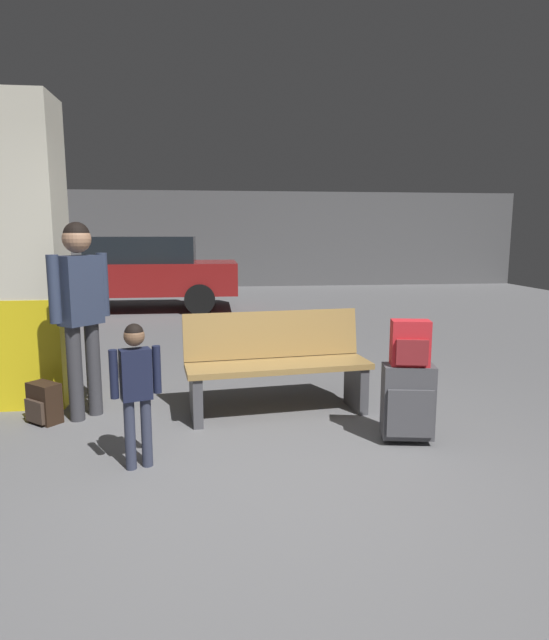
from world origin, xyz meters
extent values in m
cube|color=slate|center=(0.00, 4.00, -0.05)|extent=(18.00, 18.00, 0.10)
cube|color=#565658|center=(0.00, 12.86, 1.40)|extent=(18.00, 0.12, 2.80)
cube|color=yellow|center=(-1.99, 1.97, 0.50)|extent=(0.57, 0.57, 1.00)
cube|color=beige|center=(-1.99, 1.97, 1.89)|extent=(0.56, 0.56, 1.77)
cube|color=#9E7A42|center=(0.20, 1.33, 0.44)|extent=(1.64, 0.62, 0.05)
cube|color=#9E7A42|center=(0.17, 1.58, 0.68)|extent=(1.60, 0.30, 0.42)
cube|color=#4C4C51|center=(-0.51, 1.24, 0.21)|extent=(0.13, 0.41, 0.41)
cube|color=#4C4C51|center=(0.92, 1.41, 0.21)|extent=(0.13, 0.41, 0.41)
cube|color=#4C4C51|center=(1.09, 0.60, 0.32)|extent=(0.41, 0.26, 0.56)
cube|color=#4C4C51|center=(1.07, 0.49, 0.26)|extent=(0.34, 0.08, 0.36)
cube|color=#A5A5AA|center=(1.11, 0.68, 0.59)|extent=(0.14, 0.05, 0.02)
cylinder|color=black|center=(0.95, 0.71, 0.02)|extent=(0.03, 0.05, 0.04)
cylinder|color=black|center=(1.26, 0.66, 0.02)|extent=(0.03, 0.05, 0.04)
cube|color=red|center=(1.09, 0.60, 0.77)|extent=(0.31, 0.21, 0.34)
cube|color=maroon|center=(1.07, 0.51, 0.72)|extent=(0.23, 0.07, 0.19)
cylinder|color=black|center=(1.09, 0.60, 0.93)|extent=(0.06, 0.04, 0.02)
cylinder|color=#33384C|center=(-0.82, 0.40, 0.24)|extent=(0.07, 0.07, 0.48)
cylinder|color=#33384C|center=(-0.93, 0.37, 0.24)|extent=(0.07, 0.07, 0.48)
cube|color=#191E38|center=(-0.87, 0.38, 0.65)|extent=(0.22, 0.18, 0.34)
cylinder|color=#191E38|center=(-0.74, 0.43, 0.67)|extent=(0.06, 0.06, 0.32)
cylinder|color=#191E38|center=(-1.01, 0.34, 0.67)|extent=(0.06, 0.06, 0.32)
sphere|color=brown|center=(-0.87, 0.38, 0.91)|extent=(0.14, 0.14, 0.14)
sphere|color=black|center=(-0.87, 0.38, 0.93)|extent=(0.13, 0.13, 0.13)
cylinder|color=white|center=(-0.97, 0.46, 0.67)|extent=(0.06, 0.06, 0.10)
cylinder|color=red|center=(-0.97, 0.46, 0.75)|extent=(0.01, 0.01, 0.06)
cylinder|color=#38383D|center=(-1.40, 1.54, 0.41)|extent=(0.12, 0.12, 0.82)
cylinder|color=#38383D|center=(-1.52, 1.39, 0.41)|extent=(0.12, 0.12, 0.82)
cube|color=#2D3851|center=(-1.46, 1.47, 1.11)|extent=(0.37, 0.38, 0.58)
cylinder|color=#2D3851|center=(-1.31, 1.65, 1.14)|extent=(0.10, 0.10, 0.55)
cylinder|color=#2D3851|center=(-1.61, 1.28, 1.14)|extent=(0.10, 0.10, 0.55)
sphere|color=#A87A5B|center=(-1.46, 1.47, 1.53)|extent=(0.23, 0.23, 0.23)
sphere|color=black|center=(-1.46, 1.47, 1.56)|extent=(0.21, 0.21, 0.21)
cube|color=black|center=(-1.78, 1.37, 0.17)|extent=(0.32, 0.30, 0.34)
cube|color=#423328|center=(-1.84, 1.30, 0.12)|extent=(0.19, 0.17, 0.19)
cylinder|color=black|center=(-1.78, 1.37, 0.33)|extent=(0.06, 0.06, 0.02)
cube|color=maroon|center=(-1.91, 8.13, 0.67)|extent=(4.10, 1.70, 0.64)
cube|color=black|center=(-1.76, 8.13, 1.25)|extent=(2.10, 1.54, 0.52)
cylinder|color=black|center=(-3.21, 7.33, 0.30)|extent=(0.60, 0.20, 0.60)
cylinder|color=black|center=(-3.21, 8.93, 0.30)|extent=(0.60, 0.20, 0.60)
cylinder|color=black|center=(-0.61, 7.33, 0.30)|extent=(0.60, 0.20, 0.60)
cylinder|color=black|center=(-0.61, 8.93, 0.30)|extent=(0.60, 0.20, 0.60)
camera|label=1|loc=(-0.36, -3.12, 1.58)|focal=29.85mm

